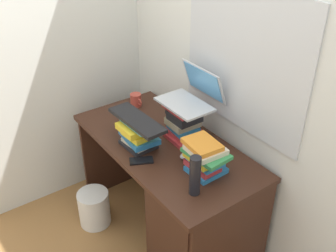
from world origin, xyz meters
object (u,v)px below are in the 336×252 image
book_stack_tall (184,122)px  computer_mouse (188,155)px  desk (193,215)px  cell_phone (141,161)px  keyboard (137,120)px  laptop (192,95)px  book_stack_side (204,157)px  water_bottle (195,176)px  mug (136,100)px  book_stack_keyboard_riser (138,134)px  wastebasket (94,208)px

book_stack_tall → computer_mouse: (0.18, -0.11, -0.10)m
desk → cell_phone: 0.46m
desk → computer_mouse: (-0.13, 0.05, 0.35)m
keyboard → laptop: bearing=72.1°
book_stack_side → water_bottle: size_ratio=1.11×
keyboard → water_bottle: bearing=-1.6°
book_stack_side → computer_mouse: book_stack_side is taller
mug → cell_phone: bearing=-29.1°
book_stack_keyboard_riser → computer_mouse: bearing=31.5°
book_stack_side → mug: book_stack_side is taller
water_bottle → cell_phone: 0.41m
desk → book_stack_side: size_ratio=5.16×
book_stack_tall → water_bottle: bearing=-31.1°
book_stack_tall → wastebasket: book_stack_tall is taller
desk → computer_mouse: computer_mouse is taller
book_stack_tall → book_stack_keyboard_riser: bearing=-108.3°
mug → wastebasket: size_ratio=0.44×
computer_mouse → cell_phone: size_ratio=0.76×
book_stack_keyboard_riser → mug: 0.51m
laptop → desk: bearing=-35.0°
book_stack_side → water_bottle: bearing=-55.1°
book_stack_tall → water_bottle: (0.45, -0.27, -0.00)m
book_stack_tall → laptop: 0.18m
keyboard → wastebasket: 0.86m
water_bottle → laptop: bearing=143.5°
book_stack_tall → book_stack_side: size_ratio=0.93×
book_stack_tall → water_bottle: 0.52m
keyboard → water_bottle: size_ratio=1.86×
wastebasket → keyboard: bearing=39.2°
book_stack_keyboard_riser → book_stack_side: 0.46m
desk → book_stack_side: book_stack_side is taller
keyboard → computer_mouse: (0.27, 0.17, -0.16)m
laptop → book_stack_side: bearing=-27.7°
book_stack_side → mug: (-0.87, 0.10, -0.06)m
keyboard → mug: (-0.44, 0.25, -0.13)m
keyboard → water_bottle: (0.54, 0.01, -0.07)m
book_stack_keyboard_riser → mug: size_ratio=2.16×
book_stack_keyboard_riser → laptop: (0.09, 0.33, 0.20)m
book_stack_side → computer_mouse: bearing=175.9°
book_stack_keyboard_riser → computer_mouse: (0.27, 0.17, -0.07)m
laptop → water_bottle: (0.45, -0.33, -0.17)m
desk → mug: size_ratio=11.14×
keyboard → computer_mouse: size_ratio=4.04×
desk → laptop: bearing=145.0°
wastebasket → computer_mouse: bearing=35.8°
water_bottle → wastebasket: water_bottle is taller
wastebasket → cell_phone: bearing=20.0°
computer_mouse → book_stack_keyboard_riser: bearing=-148.5°
desk → book_stack_tall: 0.57m
book_stack_tall → desk: bearing=-26.6°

